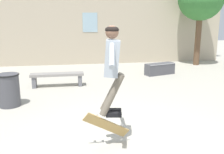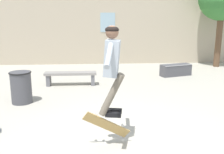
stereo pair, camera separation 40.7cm
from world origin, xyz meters
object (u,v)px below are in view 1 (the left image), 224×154
at_px(park_bench, 57,77).
at_px(trash_bin, 9,89).
at_px(skateboard_flipping, 107,125).
at_px(skate_ledge, 160,69).
at_px(skater, 112,63).

distance_m(park_bench, trash_bin, 2.06).
height_order(park_bench, skateboard_flipping, skateboard_flipping).
xyz_separation_m(skate_ledge, trash_bin, (-5.06, -2.88, 0.21)).
bearing_deg(skater, skateboard_flipping, 174.47).
bearing_deg(skater, park_bench, 114.66).
relative_size(skater, skateboard_flipping, 1.79).
xyz_separation_m(trash_bin, skateboard_flipping, (2.11, -2.42, -0.06)).
relative_size(skate_ledge, skater, 0.87).
height_order(trash_bin, skateboard_flipping, trash_bin).
relative_size(trash_bin, skater, 0.56).
relative_size(park_bench, skate_ledge, 1.32).
bearing_deg(park_bench, skate_ledge, 16.55).
bearing_deg(park_bench, trash_bin, -122.89).
xyz_separation_m(park_bench, skater, (1.07, -4.17, 1.13)).
distance_m(skate_ledge, trash_bin, 5.82).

